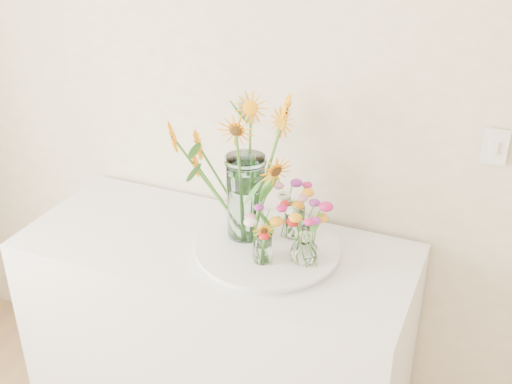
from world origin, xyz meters
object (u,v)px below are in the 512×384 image
(tray, at_px, (268,250))
(small_vase_c, at_px, (294,221))
(small_vase_b, at_px, (305,245))
(small_vase_a, at_px, (263,248))
(mason_jar, at_px, (246,197))
(counter, at_px, (219,343))

(tray, distance_m, small_vase_c, 0.14)
(tray, bearing_deg, small_vase_b, -14.08)
(small_vase_a, xyz_separation_m, small_vase_b, (0.13, 0.05, 0.02))
(mason_jar, bearing_deg, tray, -23.23)
(tray, relative_size, mason_jar, 1.55)
(small_vase_a, distance_m, small_vase_b, 0.14)
(tray, relative_size, small_vase_b, 3.48)
(tray, bearing_deg, counter, -173.80)
(small_vase_b, xyz_separation_m, small_vase_c, (-0.09, 0.14, -0.01))
(counter, xyz_separation_m, tray, (0.19, 0.02, 0.46))
(small_vase_c, bearing_deg, tray, -119.99)
(mason_jar, height_order, small_vase_c, mason_jar)
(counter, height_order, tray, tray)
(small_vase_b, distance_m, small_vase_c, 0.16)
(counter, relative_size, small_vase_c, 11.50)
(tray, bearing_deg, small_vase_a, -78.84)
(small_vase_c, bearing_deg, small_vase_a, -102.38)
(small_vase_a, distance_m, small_vase_c, 0.19)
(counter, xyz_separation_m, mason_jar, (0.09, 0.06, 0.63))
(mason_jar, bearing_deg, small_vase_c, 20.54)
(tray, height_order, small_vase_b, small_vase_b)
(tray, bearing_deg, mason_jar, 156.77)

